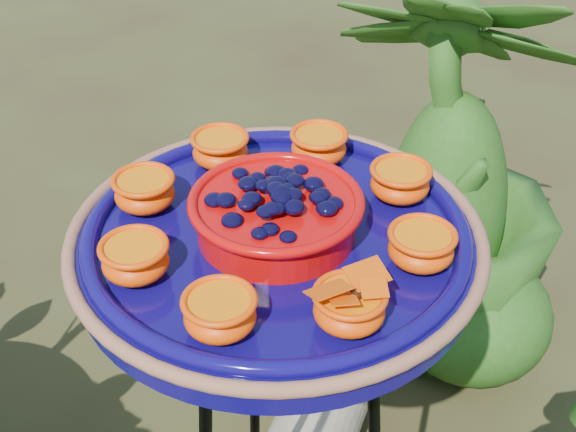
{
  "coord_description": "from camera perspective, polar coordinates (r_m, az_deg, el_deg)",
  "views": [
    {
      "loc": [
        -0.39,
        -0.71,
        1.49
      ],
      "look_at": [
        -0.01,
        -0.09,
        0.96
      ],
      "focal_mm": 50.0,
      "sensor_mm": 36.0,
      "label": 1
    }
  ],
  "objects": [
    {
      "name": "feeder_dish",
      "position": [
        0.9,
        -0.83,
        -1.36
      ],
      "size": [
        0.55,
        0.55,
        0.11
      ],
      "rotation": [
        0.0,
        0.0,
        -0.26
      ],
      "color": "#0D0651",
      "rests_on": "tripod_stand"
    },
    {
      "name": "shrub_back_right",
      "position": [
        1.88,
        11.4,
        3.01
      ],
      "size": [
        0.77,
        0.77,
        0.97
      ],
      "primitive_type": "imported",
      "rotation": [
        0.0,
        0.0,
        2.35
      ],
      "color": "#274F15",
      "rests_on": "ground"
    }
  ]
}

